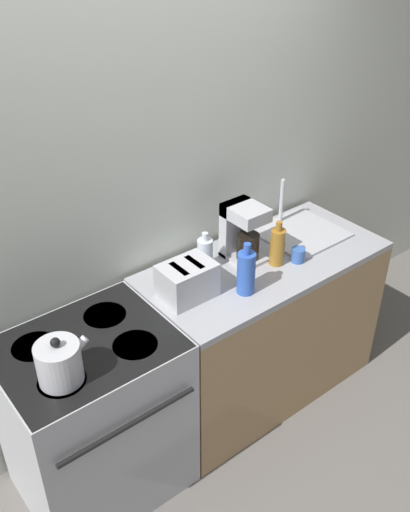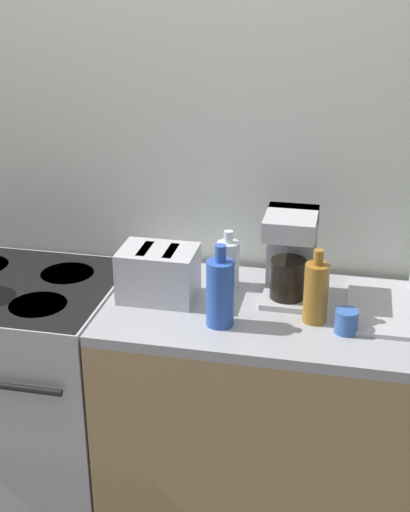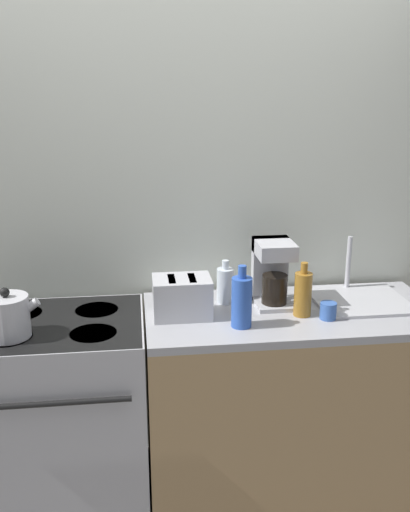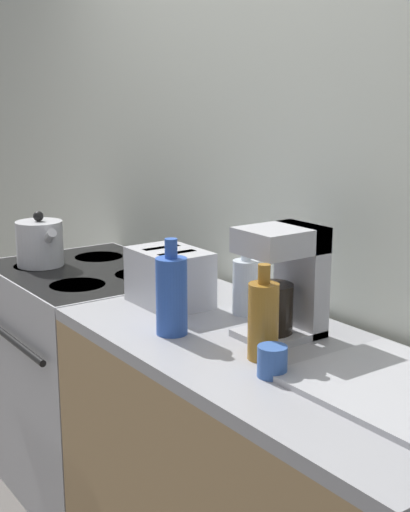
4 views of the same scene
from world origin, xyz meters
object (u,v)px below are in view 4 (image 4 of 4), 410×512
Objects in this scene: stove at (93,378)px; bottle_blue at (172,294)px; kettle at (40,243)px; cup_blue at (272,361)px; bottle_amber at (263,320)px; toaster at (170,277)px; coffee_maker at (286,279)px; bottle_clear at (246,286)px.

bottle_blue is at bearing -9.70° from stove.
cup_blue is at bearing 0.72° from kettle.
stove is at bearing 177.35° from bottle_amber.
bottle_blue is (0.81, -0.14, 0.57)m from stove.
stove is 0.58m from kettle.
bottle_amber is (1.11, -0.05, 0.55)m from stove.
stove is at bearing 170.30° from bottle_blue.
toaster reaches higher than cup_blue.
bottle_blue is at bearing -163.64° from bottle_amber.
bottle_clear is (-0.22, 0.03, -0.08)m from coffee_maker.
stove is 1.18m from coffee_maker.
bottle_clear is 0.29m from bottle_blue.
bottle_amber reaches higher than cup_blue.
coffee_maker is 4.08× the size of cup_blue.
toaster is 1.04× the size of bottle_amber.
bottle_blue is at bearing -175.57° from cup_blue.
toaster is at bearing 1.05° from stove.
coffee_maker reaches higher than stove.
stove is 2.95× the size of coffee_maker.
bottle_blue is at bearing -84.81° from bottle_clear.
kettle reaches higher than cup_blue.
cup_blue is at bearing -10.36° from toaster.
bottle_amber is (0.54, -0.06, 0.01)m from toaster.
kettle is 0.88× the size of toaster.
coffee_maker is 0.24m from bottle_clear.
cup_blue reaches higher than stove.
toaster is (0.56, 0.01, 0.54)m from stove.
toaster is 1.23× the size of bottle_clear.
kettle is at bearing -169.57° from toaster.
stove is 1.24m from bottle_amber.
bottle_blue is 3.60× the size of cup_blue.
kettle is 1.38m from cup_blue.
cup_blue is (0.20, -0.22, -0.13)m from coffee_maker.
bottle_amber is at bearing 16.36° from bottle_blue.
bottle_blue reaches higher than bottle_clear.
coffee_maker reaches higher than kettle.
coffee_maker is at bearing 11.58° from kettle.
kettle is 0.73× the size of coffee_maker.
coffee_maker is at bearing 132.60° from cup_blue.
kettle is 0.83× the size of bottle_blue.
bottle_amber is 3.27× the size of cup_blue.
toaster is 0.26m from bottle_clear.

